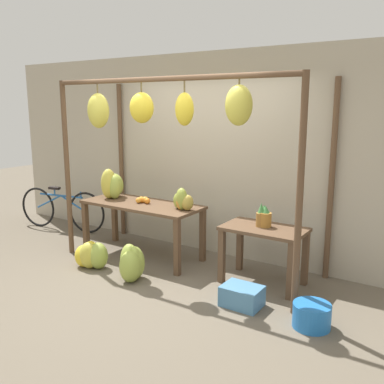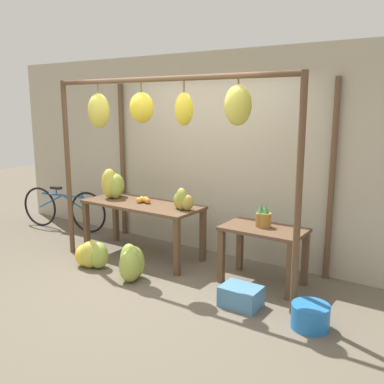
{
  "view_description": "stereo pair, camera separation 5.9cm",
  "coord_description": "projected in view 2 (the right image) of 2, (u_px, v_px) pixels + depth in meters",
  "views": [
    {
      "loc": [
        3.02,
        -3.67,
        2.1
      ],
      "look_at": [
        0.12,
        0.73,
        1.01
      ],
      "focal_mm": 40.0,
      "sensor_mm": 36.0,
      "label": 1
    },
    {
      "loc": [
        3.07,
        -3.64,
        2.1
      ],
      "look_at": [
        0.12,
        0.73,
        1.01
      ],
      "focal_mm": 40.0,
      "sensor_mm": 36.0,
      "label": 2
    }
  ],
  "objects": [
    {
      "name": "banana_pile_ground_left",
      "position": [
        91.0,
        255.0,
        5.57
      ],
      "size": [
        0.53,
        0.36,
        0.36
      ],
      "color": "#9EB247",
      "rests_on": "ground_plane"
    },
    {
      "name": "stall_awning",
      "position": [
        167.0,
        127.0,
        5.07
      ],
      "size": [
        3.4,
        1.26,
        2.41
      ],
      "color": "brown",
      "rests_on": "ground_plane"
    },
    {
      "name": "display_table_side",
      "position": [
        263.0,
        240.0,
        5.0
      ],
      "size": [
        0.96,
        0.57,
        0.69
      ],
      "color": "brown",
      "rests_on": "ground_plane"
    },
    {
      "name": "display_table_main",
      "position": [
        142.0,
        211.0,
        5.91
      ],
      "size": [
        1.71,
        0.7,
        0.76
      ],
      "color": "brown",
      "rests_on": "ground_plane"
    },
    {
      "name": "ground_plane",
      "position": [
        149.0,
        285.0,
        5.06
      ],
      "size": [
        20.0,
        20.0,
        0.0
      ],
      "primitive_type": "plane",
      "color": "#665B4C"
    },
    {
      "name": "banana_pile_ground_right",
      "position": [
        132.0,
        263.0,
        5.19
      ],
      "size": [
        0.41,
        0.46,
        0.44
      ],
      "color": "#9EB247",
      "rests_on": "ground_plane"
    },
    {
      "name": "parked_bicycle",
      "position": [
        63.0,
        209.0,
        7.26
      ],
      "size": [
        1.69,
        0.36,
        0.73
      ],
      "color": "black",
      "rests_on": "ground_plane"
    },
    {
      "name": "banana_pile_on_table",
      "position": [
        113.0,
        185.0,
        6.19
      ],
      "size": [
        0.43,
        0.44,
        0.43
      ],
      "color": "#9EB247",
      "rests_on": "display_table_main"
    },
    {
      "name": "papaya_pile",
      "position": [
        182.0,
        201.0,
        5.49
      ],
      "size": [
        0.32,
        0.22,
        0.29
      ],
      "color": "#B2993D",
      "rests_on": "display_table_main"
    },
    {
      "name": "orange_pile",
      "position": [
        143.0,
        200.0,
        5.88
      ],
      "size": [
        0.2,
        0.15,
        0.09
      ],
      "color": "orange",
      "rests_on": "display_table_main"
    },
    {
      "name": "fruit_crate_white",
      "position": [
        241.0,
        296.0,
        4.51
      ],
      "size": [
        0.41,
        0.31,
        0.22
      ],
      "color": "#4C84B2",
      "rests_on": "ground_plane"
    },
    {
      "name": "pineapple_cluster",
      "position": [
        263.0,
        217.0,
        4.98
      ],
      "size": [
        0.18,
        0.15,
        0.28
      ],
      "color": "olive",
      "rests_on": "display_table_side"
    },
    {
      "name": "blue_bucket",
      "position": [
        310.0,
        316.0,
        4.07
      ],
      "size": [
        0.36,
        0.36,
        0.23
      ],
      "color": "blue",
      "rests_on": "ground_plane"
    },
    {
      "name": "shop_wall_back",
      "position": [
        214.0,
        155.0,
        5.97
      ],
      "size": [
        8.0,
        0.08,
        2.8
      ],
      "color": "#B2A893",
      "rests_on": "ground_plane"
    }
  ]
}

